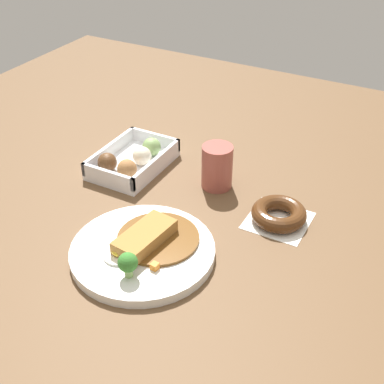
{
  "coord_description": "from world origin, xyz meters",
  "views": [
    {
      "loc": [
        -0.72,
        -0.47,
        0.62
      ],
      "look_at": [
        0.04,
        -0.06,
        0.03
      ],
      "focal_mm": 48.91,
      "sensor_mm": 36.0,
      "label": 1
    }
  ],
  "objects_px": {
    "curry_plate": "(144,249)",
    "chocolate_ring_donut": "(279,214)",
    "donut_box": "(133,161)",
    "coffee_mug": "(217,167)"
  },
  "relations": [
    {
      "from": "curry_plate",
      "to": "chocolate_ring_donut",
      "type": "distance_m",
      "value": 0.27
    },
    {
      "from": "donut_box",
      "to": "coffee_mug",
      "type": "bearing_deg",
      "value": -81.92
    },
    {
      "from": "coffee_mug",
      "to": "donut_box",
      "type": "bearing_deg",
      "value": 98.08
    },
    {
      "from": "curry_plate",
      "to": "donut_box",
      "type": "distance_m",
      "value": 0.3
    },
    {
      "from": "curry_plate",
      "to": "donut_box",
      "type": "bearing_deg",
      "value": 37.35
    },
    {
      "from": "curry_plate",
      "to": "coffee_mug",
      "type": "xyz_separation_m",
      "value": [
        0.26,
        -0.02,
        0.03
      ]
    },
    {
      "from": "chocolate_ring_donut",
      "to": "coffee_mug",
      "type": "relative_size",
      "value": 1.23
    },
    {
      "from": "donut_box",
      "to": "chocolate_ring_donut",
      "type": "relative_size",
      "value": 1.67
    },
    {
      "from": "curry_plate",
      "to": "coffee_mug",
      "type": "relative_size",
      "value": 2.71
    },
    {
      "from": "donut_box",
      "to": "coffee_mug",
      "type": "relative_size",
      "value": 2.05
    }
  ]
}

